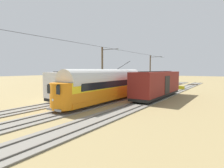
{
  "coord_description": "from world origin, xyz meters",
  "views": [
    {
      "loc": [
        -13.88,
        25.08,
        4.25
      ],
      "look_at": [
        -0.54,
        4.69,
        2.37
      ],
      "focal_mm": 29.88,
      "sensor_mm": 36.0,
      "label": 1
    }
  ],
  "objects_px": {
    "vintage_streetcar": "(108,85)",
    "catenary_pole_mid_near": "(103,71)",
    "boxcar_far_siding": "(90,83)",
    "coach_adjacent": "(158,84)",
    "track_end_bumper": "(180,88)",
    "catenary_pole_foreground": "(150,71)"
  },
  "relations": [
    {
      "from": "catenary_pole_foreground",
      "to": "track_end_bumper",
      "type": "relative_size",
      "value": 4.23
    },
    {
      "from": "catenary_pole_mid_near",
      "to": "vintage_streetcar",
      "type": "bearing_deg",
      "value": 136.38
    },
    {
      "from": "coach_adjacent",
      "to": "catenary_pole_mid_near",
      "type": "xyz_separation_m",
      "value": [
        7.15,
        4.02,
        1.82
      ]
    },
    {
      "from": "track_end_bumper",
      "to": "vintage_streetcar",
      "type": "bearing_deg",
      "value": 77.86
    },
    {
      "from": "track_end_bumper",
      "to": "catenary_pole_foreground",
      "type": "bearing_deg",
      "value": -9.98
    },
    {
      "from": "coach_adjacent",
      "to": "catenary_pole_foreground",
      "type": "distance_m",
      "value": 16.9
    },
    {
      "from": "vintage_streetcar",
      "to": "catenary_pole_mid_near",
      "type": "distance_m",
      "value": 4.14
    },
    {
      "from": "track_end_bumper",
      "to": "catenary_pole_mid_near",
      "type": "bearing_deg",
      "value": 68.29
    },
    {
      "from": "coach_adjacent",
      "to": "boxcar_far_siding",
      "type": "distance_m",
      "value": 10.19
    },
    {
      "from": "vintage_streetcar",
      "to": "track_end_bumper",
      "type": "bearing_deg",
      "value": -102.14
    },
    {
      "from": "vintage_streetcar",
      "to": "catenary_pole_mid_near",
      "type": "relative_size",
      "value": 2.37
    },
    {
      "from": "coach_adjacent",
      "to": "track_end_bumper",
      "type": "distance_m",
      "value": 14.06
    },
    {
      "from": "boxcar_far_siding",
      "to": "coach_adjacent",
      "type": "bearing_deg",
      "value": -150.36
    },
    {
      "from": "coach_adjacent",
      "to": "catenary_pole_foreground",
      "type": "height_order",
      "value": "catenary_pole_foreground"
    },
    {
      "from": "vintage_streetcar",
      "to": "coach_adjacent",
      "type": "relative_size",
      "value": 1.33
    },
    {
      "from": "catenary_pole_mid_near",
      "to": "catenary_pole_foreground",
      "type": "bearing_deg",
      "value": -90.0
    },
    {
      "from": "catenary_pole_foreground",
      "to": "track_end_bumper",
      "type": "xyz_separation_m",
      "value": [
        -7.15,
        1.26,
        -3.58
      ]
    },
    {
      "from": "track_end_bumper",
      "to": "boxcar_far_siding",
      "type": "bearing_deg",
      "value": 65.0
    },
    {
      "from": "vintage_streetcar",
      "to": "boxcar_far_siding",
      "type": "xyz_separation_m",
      "value": [
        4.43,
        -1.58,
        -0.1
      ]
    },
    {
      "from": "catenary_pole_foreground",
      "to": "catenary_pole_mid_near",
      "type": "relative_size",
      "value": 1.0
    },
    {
      "from": "catenary_pole_foreground",
      "to": "vintage_streetcar",
      "type": "bearing_deg",
      "value": 97.12
    },
    {
      "from": "vintage_streetcar",
      "to": "boxcar_far_siding",
      "type": "relative_size",
      "value": 1.24
    }
  ]
}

